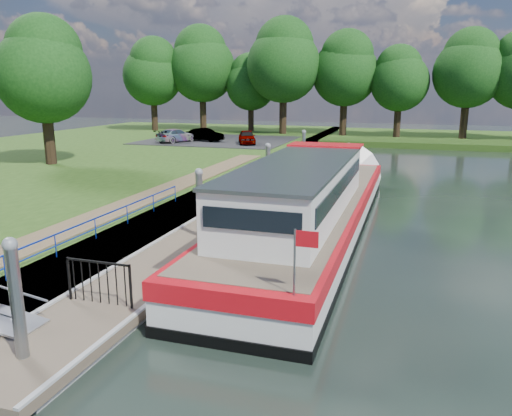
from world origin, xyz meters
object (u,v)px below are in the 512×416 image
(car_b, at_px, (205,135))
(car_c, at_px, (176,135))
(barge, at_px, (314,204))
(car_a, at_px, (247,137))
(pontoon, at_px, (240,214))

(car_b, bearing_deg, car_c, 136.89)
(barge, relative_size, car_c, 4.96)
(barge, distance_m, car_b, 28.98)
(car_a, bearing_deg, pontoon, -93.66)
(barge, bearing_deg, pontoon, 164.73)
(pontoon, height_order, car_c, car_c)
(car_a, relative_size, car_b, 0.98)
(pontoon, distance_m, car_b, 26.38)
(car_b, bearing_deg, car_a, -91.46)
(barge, xyz_separation_m, car_b, (-15.40, 24.54, 0.36))
(car_c, bearing_deg, car_b, -126.42)
(barge, height_order, car_c, barge)
(car_b, bearing_deg, pontoon, -141.45)
(pontoon, bearing_deg, car_c, 122.69)
(pontoon, height_order, barge, barge)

